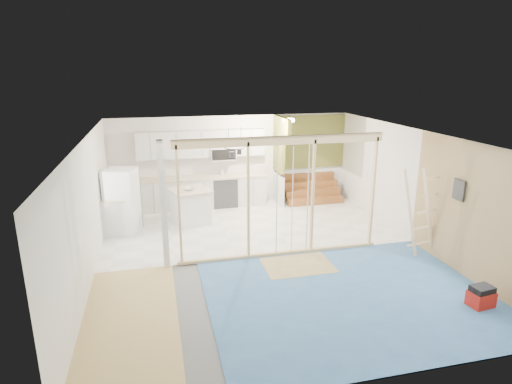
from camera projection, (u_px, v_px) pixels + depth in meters
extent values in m
cube|color=slate|center=(267.00, 256.00, 9.18)|extent=(7.00, 8.00, 0.01)
cube|color=white|center=(268.00, 136.00, 8.46)|extent=(7.00, 8.00, 0.01)
cube|color=white|center=(232.00, 160.00, 12.56)|extent=(7.00, 0.01, 2.60)
cube|color=white|center=(354.00, 294.00, 5.08)|extent=(7.00, 0.01, 2.60)
cube|color=white|center=(87.00, 211.00, 8.03)|extent=(0.01, 8.00, 2.60)
cube|color=white|center=(417.00, 188.00, 9.61)|extent=(0.01, 8.00, 2.60)
cube|color=white|center=(247.00, 224.00, 11.05)|extent=(7.00, 4.00, 0.02)
cube|color=teal|center=(351.00, 297.00, 7.53)|extent=(5.00, 4.00, 0.02)
cube|color=tan|center=(130.00, 326.00, 6.69)|extent=(1.50, 4.00, 0.02)
cube|color=tan|center=(298.00, 265.00, 8.73)|extent=(1.40, 1.00, 0.01)
cube|color=beige|center=(282.00, 140.00, 8.55)|extent=(4.40, 0.09, 0.18)
cube|color=beige|center=(280.00, 253.00, 9.23)|extent=(4.40, 0.09, 0.06)
cube|color=silver|center=(163.00, 206.00, 8.35)|extent=(0.12, 0.14, 2.60)
cube|color=beige|center=(179.00, 205.00, 8.42)|extent=(0.04, 0.09, 2.40)
cube|color=beige|center=(248.00, 200.00, 8.73)|extent=(0.05, 0.09, 2.40)
cube|color=beige|center=(313.00, 195.00, 9.04)|extent=(0.04, 0.09, 2.40)
cube|color=beige|center=(373.00, 191.00, 9.36)|extent=(0.04, 0.09, 2.40)
cylinder|color=silver|center=(277.00, 202.00, 8.86)|extent=(0.02, 0.02, 2.35)
cylinder|color=silver|center=(308.00, 199.00, 9.06)|extent=(0.02, 0.02, 2.35)
cylinder|color=silver|center=(292.00, 201.00, 8.97)|extent=(0.02, 0.02, 2.35)
cube|color=silver|center=(204.00, 193.00, 12.31)|extent=(3.60, 0.60, 0.88)
cube|color=beige|center=(203.00, 177.00, 12.18)|extent=(3.66, 0.64, 0.05)
cube|color=silver|center=(118.00, 211.00, 10.77)|extent=(0.60, 1.60, 0.88)
cube|color=beige|center=(116.00, 193.00, 10.64)|extent=(0.64, 1.64, 0.05)
cube|color=silver|center=(201.00, 144.00, 12.03)|extent=(3.60, 0.34, 0.75)
cube|color=white|center=(223.00, 154.00, 12.21)|extent=(0.72, 0.38, 0.36)
cube|color=black|center=(224.00, 155.00, 12.04)|extent=(0.68, 0.02, 0.30)
cube|color=olive|center=(279.00, 144.00, 12.29)|extent=(0.10, 0.90, 1.60)
cube|color=white|center=(278.00, 189.00, 12.66)|extent=(0.10, 0.90, 0.90)
cube|color=olive|center=(287.00, 128.00, 11.48)|extent=(0.10, 0.50, 0.50)
cube|color=olive|center=(310.00, 142.00, 12.94)|extent=(2.20, 0.04, 1.60)
cube|color=white|center=(308.00, 183.00, 13.30)|extent=(2.20, 0.04, 0.90)
cube|color=brown|center=(315.00, 201.00, 12.67)|extent=(1.70, 0.26, 0.20)
cube|color=brown|center=(313.00, 192.00, 12.86)|extent=(1.70, 0.26, 0.20)
cube|color=brown|center=(310.00, 184.00, 13.04)|extent=(1.70, 0.26, 0.20)
cube|color=brown|center=(307.00, 176.00, 13.23)|extent=(1.70, 0.26, 0.20)
torus|color=black|center=(235.00, 148.00, 10.32)|extent=(0.52, 0.52, 0.02)
cylinder|color=black|center=(229.00, 137.00, 10.22)|extent=(0.01, 0.01, 0.50)
cylinder|color=black|center=(241.00, 137.00, 10.28)|extent=(0.01, 0.01, 0.50)
cylinder|color=#37383C|center=(232.00, 155.00, 10.25)|extent=(0.14, 0.14, 0.14)
cylinder|color=#37383C|center=(239.00, 152.00, 10.48)|extent=(0.12, 0.12, 0.12)
cube|color=tan|center=(481.00, 217.00, 7.73)|extent=(0.02, 4.00, 2.60)
cube|color=#37383C|center=(459.00, 190.00, 8.19)|extent=(0.04, 0.30, 0.40)
cylinder|color=#FFEABF|center=(289.00, 120.00, 11.59)|extent=(0.32, 0.32, 0.08)
cube|color=white|center=(122.00, 202.00, 10.29)|extent=(0.85, 0.84, 1.60)
cube|color=#37383C|center=(137.00, 201.00, 10.36)|extent=(0.20, 0.62, 1.57)
cube|color=white|center=(191.00, 208.00, 11.04)|extent=(1.03, 1.03, 0.85)
cube|color=beige|center=(190.00, 191.00, 10.91)|extent=(1.15, 1.15, 0.05)
imported|color=silver|center=(190.00, 189.00, 10.85)|extent=(0.30, 0.30, 0.06)
imported|color=silver|center=(180.00, 173.00, 12.02)|extent=(0.11, 0.11, 0.28)
imported|color=silver|center=(222.00, 171.00, 12.38)|extent=(0.09, 0.09, 0.18)
cube|color=#AA180F|center=(481.00, 299.00, 7.21)|extent=(0.43, 0.34, 0.28)
cube|color=black|center=(482.00, 289.00, 7.16)|extent=(0.39, 0.30, 0.10)
cube|color=beige|center=(410.00, 214.00, 8.91)|extent=(0.45, 0.16, 1.92)
cube|color=beige|center=(428.00, 212.00, 9.00)|extent=(0.45, 0.16, 1.92)
cube|color=beige|center=(418.00, 244.00, 9.17)|extent=(0.46, 0.16, 0.13)
cube|color=beige|center=(423.00, 228.00, 9.08)|extent=(0.46, 0.16, 0.13)
cube|color=beige|center=(428.00, 211.00, 9.00)|extent=(0.46, 0.16, 0.13)
cube|color=beige|center=(433.00, 194.00, 8.91)|extent=(0.46, 0.16, 0.13)
cube|color=beige|center=(439.00, 176.00, 8.83)|extent=(0.46, 0.16, 0.13)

